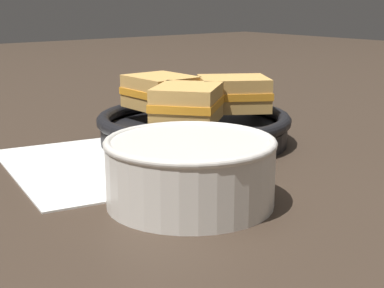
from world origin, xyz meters
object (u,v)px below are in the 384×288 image
object	(u,v)px
soup_bowl	(190,167)
sandwich_near_right	(187,104)
sandwich_near_left	(161,92)
skillet	(194,127)
spoon	(131,167)
sandwich_far_left	(233,93)

from	to	relation	value
soup_bowl	sandwich_near_right	distance (m)	0.19
sandwich_near_left	sandwich_near_right	xyz separation A→B (m)	(0.10, -0.03, 0.00)
skillet	sandwich_near_right	bearing A→B (deg)	-46.94
spoon	sandwich_near_right	bearing A→B (deg)	127.76
sandwich_near_left	sandwich_near_right	bearing A→B (deg)	-16.94
spoon	sandwich_near_left	distance (m)	0.20
sandwich_near_left	sandwich_near_right	size ratio (longest dim) A/B	0.78
sandwich_near_right	sandwich_far_left	xyz separation A→B (m)	(-0.02, 0.10, 0.00)
spoon	sandwich_far_left	size ratio (longest dim) A/B	1.37
sandwich_near_right	sandwich_far_left	world-z (taller)	same
sandwich_near_left	sandwich_far_left	xyz separation A→B (m)	(0.08, 0.07, 0.00)
soup_bowl	sandwich_near_right	xyz separation A→B (m)	(-0.15, 0.11, 0.03)
sandwich_near_right	soup_bowl	bearing A→B (deg)	-37.39
spoon	skillet	world-z (taller)	skillet
soup_bowl	sandwich_near_left	size ratio (longest dim) A/B	1.72
soup_bowl	skillet	distance (m)	0.25
skillet	sandwich_near_left	distance (m)	0.07
sandwich_near_right	spoon	bearing A→B (deg)	-73.86
skillet	sandwich_near_left	world-z (taller)	sandwich_near_left
sandwich_near_left	sandwich_far_left	distance (m)	0.10
sandwich_near_left	sandwich_near_right	world-z (taller)	same
soup_bowl	skillet	xyz separation A→B (m)	(-0.19, 0.16, -0.02)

